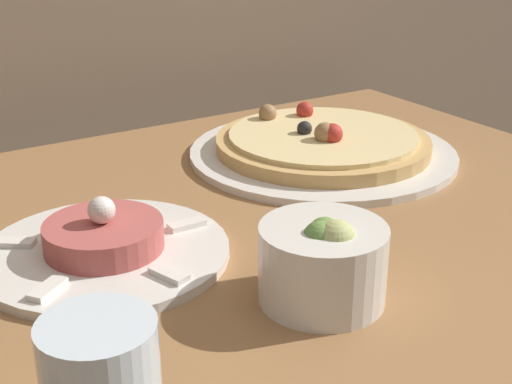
% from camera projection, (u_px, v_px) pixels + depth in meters
% --- Properties ---
extents(dining_table, '(1.12, 0.77, 0.74)m').
position_uv_depth(dining_table, '(208.00, 325.00, 0.80)').
color(dining_table, olive).
rests_on(dining_table, ground_plane).
extents(pizza_plate, '(0.37, 0.37, 0.06)m').
position_uv_depth(pizza_plate, '(322.00, 146.00, 0.98)').
color(pizza_plate, silver).
rests_on(pizza_plate, dining_table).
extents(tartare_plate, '(0.25, 0.25, 0.06)m').
position_uv_depth(tartare_plate, '(105.00, 245.00, 0.70)').
color(tartare_plate, silver).
rests_on(tartare_plate, dining_table).
extents(small_bowl, '(0.11, 0.11, 0.08)m').
position_uv_depth(small_bowl, '(323.00, 260.00, 0.62)').
color(small_bowl, silver).
rests_on(small_bowl, dining_table).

